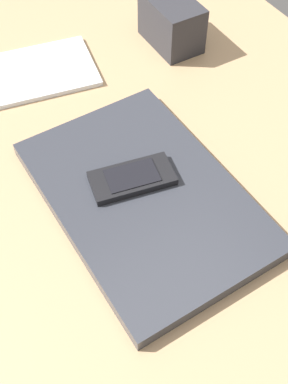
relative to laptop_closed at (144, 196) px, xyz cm
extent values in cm
cube|color=tan|center=(1.12, 5.46, -2.57)|extent=(120.00, 80.00, 3.00)
cube|color=#33353D|center=(0.00, 0.00, 0.00)|extent=(34.94, 24.04, 2.14)
cube|color=black|center=(-2.37, -0.46, 1.59)|extent=(7.37, 11.98, 1.05)
cube|color=black|center=(-2.37, -0.46, 2.19)|extent=(5.41, 7.59, 0.14)
cube|color=white|center=(-32.12, -1.50, -0.67)|extent=(16.46, 19.90, 0.80)
cube|color=#2D2D33|center=(-28.36, 21.98, 3.01)|extent=(11.36, 7.10, 8.16)
camera|label=1|loc=(33.97, -19.70, 52.13)|focal=45.58mm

